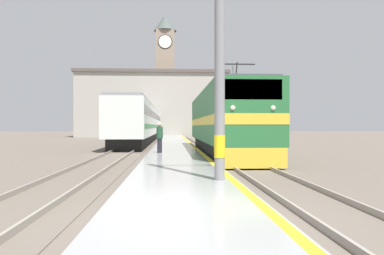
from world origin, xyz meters
The scene contains 10 objects.
ground_plane centered at (0.00, 30.00, 0.00)m, with size 200.00×200.00×0.00m, color #60564C.
platform centered at (0.00, 25.00, 0.15)m, with size 3.02×140.00×0.31m.
rail_track_near centered at (2.92, 25.00, 0.03)m, with size 2.84×140.00×0.16m.
rail_track_far centered at (-3.49, 25.00, 0.03)m, with size 2.84×140.00×0.16m.
locomotive_train centered at (2.92, 15.88, 2.00)m, with size 2.92×16.66×4.89m.
passenger_train centered at (-3.49, 42.94, 2.14)m, with size 2.92×50.56×3.97m.
catenary_mast centered at (1.07, 3.10, 4.65)m, with size 2.21×0.30×8.81m.
person_on_platform centered at (-0.90, 13.58, 1.16)m, with size 0.34×0.34×1.63m.
clock_tower centered at (-1.42, 67.92, 12.76)m, with size 4.51×4.51×24.01m.
station_building centered at (-3.34, 57.29, 5.48)m, with size 25.19×9.19×10.91m.
Camera 1 is at (-0.28, -6.81, 1.74)m, focal length 35.00 mm.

